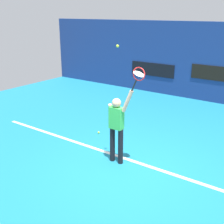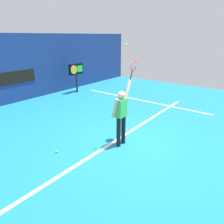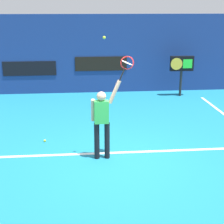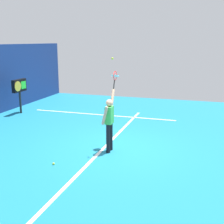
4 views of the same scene
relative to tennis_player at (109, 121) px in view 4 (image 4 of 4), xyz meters
name	(u,v)px [view 4 (image 4 of 4)]	position (x,y,z in m)	size (l,w,h in m)	color
ground_plane	(117,148)	(0.38, -0.16, -1.01)	(18.00, 18.00, 0.00)	teal
court_baseline	(106,146)	(0.38, 0.26, -1.00)	(10.00, 0.10, 0.01)	white
court_sideline	(102,115)	(4.43, 1.84, -1.00)	(0.10, 7.00, 0.01)	white
tennis_player	(109,121)	(0.00, 0.00, 0.00)	(0.71, 0.31, 1.96)	black
tennis_racket	(115,77)	(0.58, 0.00, 1.31)	(0.41, 0.27, 0.62)	black
tennis_ball	(112,59)	(0.06, -0.08, 1.92)	(0.07, 0.07, 0.07)	#CCE033
scoreboard_clock	(19,87)	(3.62, 5.74, 0.27)	(0.96, 0.20, 1.66)	black
spare_ball	(54,164)	(-1.52, 1.18, -0.98)	(0.07, 0.07, 0.07)	#CCE033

